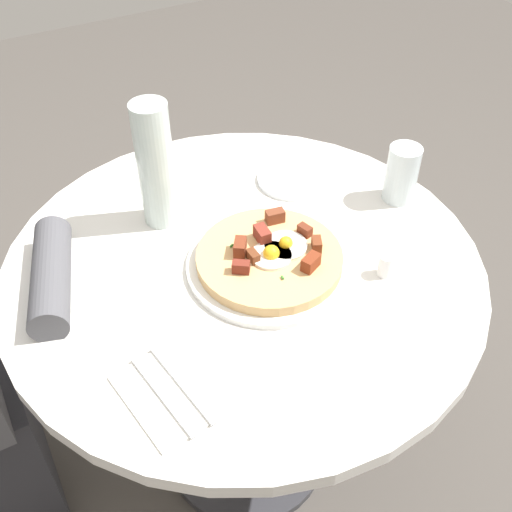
% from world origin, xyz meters
% --- Properties ---
extents(ground_plane, '(6.00, 6.00, 0.00)m').
position_xyz_m(ground_plane, '(0.00, 0.00, 0.00)').
color(ground_plane, '#4C4742').
extents(dining_table, '(0.92, 0.92, 0.70)m').
position_xyz_m(dining_table, '(0.00, 0.00, 0.54)').
color(dining_table, silver).
rests_on(dining_table, ground_plane).
extents(pizza_plate, '(0.31, 0.31, 0.01)m').
position_xyz_m(pizza_plate, '(-0.04, -0.03, 0.71)').
color(pizza_plate, white).
rests_on(pizza_plate, dining_table).
extents(breakfast_pizza, '(0.28, 0.28, 0.05)m').
position_xyz_m(breakfast_pizza, '(-0.04, -0.04, 0.73)').
color(breakfast_pizza, tan).
rests_on(breakfast_pizza, pizza_plate).
extents(bread_plate, '(0.15, 0.15, 0.01)m').
position_xyz_m(bread_plate, '(0.18, -0.22, 0.71)').
color(bread_plate, white).
rests_on(bread_plate, dining_table).
extents(napkin, '(0.19, 0.16, 0.00)m').
position_xyz_m(napkin, '(-0.21, 0.24, 0.71)').
color(napkin, white).
rests_on(napkin, dining_table).
extents(fork, '(0.18, 0.04, 0.00)m').
position_xyz_m(fork, '(-0.21, 0.22, 0.71)').
color(fork, silver).
rests_on(fork, napkin).
extents(knife, '(0.18, 0.04, 0.00)m').
position_xyz_m(knife, '(-0.22, 0.25, 0.71)').
color(knife, silver).
rests_on(knife, napkin).
extents(water_glass, '(0.07, 0.07, 0.13)m').
position_xyz_m(water_glass, '(0.02, -0.38, 0.77)').
color(water_glass, silver).
rests_on(water_glass, dining_table).
extents(water_bottle, '(0.07, 0.07, 0.26)m').
position_xyz_m(water_bottle, '(0.19, 0.09, 0.84)').
color(water_bottle, silver).
rests_on(water_bottle, dining_table).
extents(salt_shaker, '(0.03, 0.03, 0.05)m').
position_xyz_m(salt_shaker, '(-0.16, -0.22, 0.73)').
color(salt_shaker, white).
rests_on(salt_shaker, dining_table).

